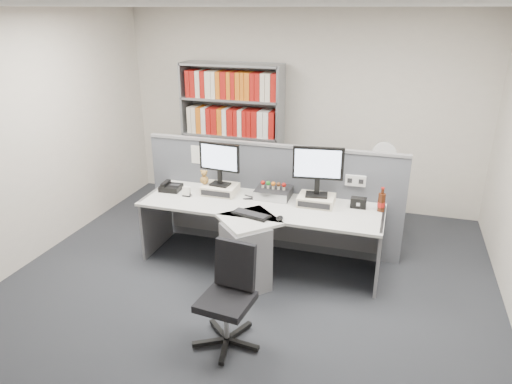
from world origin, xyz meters
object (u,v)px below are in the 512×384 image
(desk, at_px, (254,235))
(desk_calendar, at_px, (187,192))
(monitor_left, at_px, (219,160))
(shelving_unit, at_px, (233,137))
(desk_fan, at_px, (384,157))
(desktop_pc, at_px, (274,193))
(office_chair, at_px, (229,293))
(cola_bottle, at_px, (381,202))
(speaker, at_px, (359,203))
(monitor_right, at_px, (318,167))
(mouse, at_px, (280,218))
(desk_phone, at_px, (170,187))
(keyboard, at_px, (251,215))
(filing_cabinet, at_px, (378,207))

(desk, xyz_separation_m, desk_calendar, (-0.85, 0.19, 0.31))
(monitor_left, relative_size, shelving_unit, 0.24)
(desk_fan, bearing_deg, desktop_pc, -140.03)
(desk, distance_m, office_chair, 1.12)
(desk_calendar, relative_size, desk_fan, 0.22)
(cola_bottle, distance_m, office_chair, 1.92)
(shelving_unit, bearing_deg, speaker, -36.55)
(monitor_right, height_order, desk_calendar, monitor_right)
(mouse, bearing_deg, monitor_right, 61.71)
(desk_phone, xyz_separation_m, desk_calendar, (0.26, -0.11, 0.01))
(monitor_right, distance_m, desk_fan, 1.20)
(keyboard, distance_m, desk_fan, 1.95)
(monitor_right, relative_size, mouse, 4.82)
(monitor_right, xyz_separation_m, desktop_pc, (-0.49, 0.08, -0.37))
(monitor_left, relative_size, office_chair, 0.56)
(shelving_unit, bearing_deg, desk, -64.04)
(desktop_pc, height_order, desk_calendar, desk_calendar)
(monitor_right, height_order, speaker, monitor_right)
(desk_calendar, distance_m, filing_cabinet, 2.42)
(monitor_right, xyz_separation_m, filing_cabinet, (0.63, 1.02, -0.79))
(monitor_right, distance_m, desk_phone, 1.73)
(mouse, bearing_deg, desk, 157.59)
(keyboard, bearing_deg, office_chair, -82.56)
(mouse, xyz_separation_m, filing_cabinet, (0.90, 1.52, -0.39))
(office_chair, bearing_deg, mouse, 80.04)
(desk_phone, relative_size, shelving_unit, 0.12)
(monitor_right, xyz_separation_m, speaker, (0.44, 0.05, -0.37))
(monitor_left, xyz_separation_m, cola_bottle, (1.77, 0.02, -0.29))
(monitor_left, bearing_deg, keyboard, -43.08)
(speaker, bearing_deg, desk_phone, -176.64)
(monitor_left, relative_size, filing_cabinet, 0.70)
(desktop_pc, bearing_deg, desk_fan, 39.97)
(cola_bottle, bearing_deg, mouse, -150.68)
(desktop_pc, bearing_deg, keyboard, -98.53)
(desk_calendar, bearing_deg, desk_phone, 156.68)
(keyboard, xyz_separation_m, desk_calendar, (-0.85, 0.30, 0.03))
(desktop_pc, distance_m, desk_phone, 1.20)
(desktop_pc, relative_size, speaker, 2.31)
(desk_calendar, distance_m, cola_bottle, 2.11)
(speaker, bearing_deg, filing_cabinet, 79.16)
(monitor_left, distance_m, monitor_right, 1.10)
(cola_bottle, xyz_separation_m, office_chair, (-1.12, -1.52, -0.35))
(office_chair, bearing_deg, desk_calendar, 126.91)
(desk_phone, bearing_deg, filing_cabinet, 25.35)
(desktop_pc, xyz_separation_m, speaker, (0.93, -0.03, 0.00))
(monitor_right, distance_m, filing_cabinet, 1.43)
(desk, bearing_deg, cola_bottle, 18.10)
(desktop_pc, bearing_deg, speaker, -1.90)
(desk, height_order, office_chair, office_chair)
(desk_calendar, distance_m, office_chair, 1.66)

